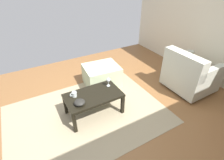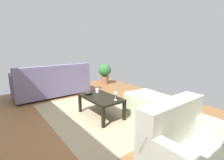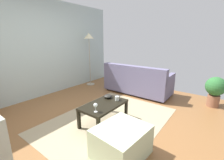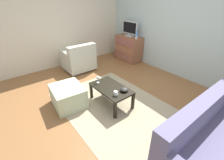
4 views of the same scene
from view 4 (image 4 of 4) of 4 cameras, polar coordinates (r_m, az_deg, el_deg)
name	(u,v)px [view 4 (image 4 of 4)]	position (r m, az deg, el deg)	size (l,w,h in m)	color
ground_plane	(115,99)	(3.58, 1.18, -7.00)	(5.74, 4.88, 0.05)	brown
wall_accent_rear	(180,28)	(4.70, 23.64, 17.22)	(5.74, 0.12, 2.62)	#A8BBB8
wall_plain_left	(61,23)	(5.26, -18.30, 19.15)	(0.12, 4.88, 2.62)	beige
area_rug	(114,106)	(3.34, 0.71, -9.42)	(2.60, 1.90, 0.01)	tan
dresser	(128,48)	(5.59, 6.04, 11.50)	(0.97, 0.49, 0.84)	brown
tv	(130,29)	(5.45, 6.61, 18.27)	(0.63, 0.18, 0.48)	silver
lava_lamp	(137,34)	(5.16, 9.06, 16.36)	(0.09, 0.09, 0.33)	#B7B7BC
coffee_table	(111,89)	(3.23, -0.37, -3.49)	(0.91, 0.53, 0.40)	black
wine_glass	(98,78)	(3.33, -5.29, 0.79)	(0.07, 0.07, 0.16)	silver
mug	(116,93)	(2.94, 1.38, -4.91)	(0.11, 0.08, 0.08)	silver
bowl_decorative	(124,89)	(3.07, 4.50, -3.49)	(0.17, 0.17, 0.07)	black
couch_large	(215,141)	(2.65, 33.60, -18.07)	(0.85, 1.90, 0.86)	#332319
armchair	(79,59)	(4.86, -12.02, 7.39)	(0.80, 0.84, 0.85)	#332319
ottoman	(68,96)	(3.39, -15.81, -5.69)	(0.70, 0.60, 0.43)	#B7C69C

